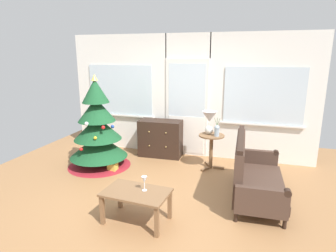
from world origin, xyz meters
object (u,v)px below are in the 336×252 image
flower_vase (217,130)px  gift_box (113,167)px  side_table (211,145)px  table_lamp (209,119)px  christmas_tree (98,133)px  wine_glass (144,180)px  settee_sofa (252,174)px  dresser_cabinet (160,138)px  coffee_table (136,196)px

flower_vase → gift_box: 2.06m
side_table → table_lamp: table_lamp is taller
christmas_tree → wine_glass: 2.18m
table_lamp → gift_box: bearing=-156.6°
wine_glass → christmas_tree: bearing=135.9°
settee_sofa → side_table: size_ratio=2.43×
table_lamp → dresser_cabinet: bearing=163.0°
dresser_cabinet → table_lamp: 1.26m
dresser_cabinet → wine_glass: size_ratio=4.70×
dresser_cabinet → coffee_table: dresser_cabinet is taller
side_table → gift_box: (-1.74, -0.69, -0.39)m
settee_sofa → gift_box: (-2.50, 0.30, -0.30)m
settee_sofa → side_table: bearing=128.0°
side_table → coffee_table: side_table is taller
settee_sofa → wine_glass: settee_sofa is taller
wine_glass → side_table: bearing=75.0°
table_lamp → side_table: bearing=-33.7°
settee_sofa → side_table: 1.25m
dresser_cabinet → settee_sofa: settee_sofa is taller
dresser_cabinet → gift_box: (-0.59, -1.06, -0.31)m
dresser_cabinet → side_table: bearing=-18.0°
settee_sofa → flower_vase: bearing=125.9°
side_table → wine_glass: side_table is taller
dresser_cabinet → side_table: (1.14, -0.37, 0.08)m
flower_vase → coffee_table: 2.21m
settee_sofa → table_lamp: 1.43m
side_table → table_lamp: size_ratio=1.51×
side_table → flower_vase: (0.10, -0.06, 0.31)m
coffee_table → gift_box: bearing=127.8°
flower_vase → settee_sofa: bearing=-54.1°
flower_vase → gift_box: bearing=-161.2°
christmas_tree → flower_vase: christmas_tree is taller
dresser_cabinet → table_lamp: bearing=-17.0°
dresser_cabinet → settee_sofa: (1.91, -1.35, -0.01)m
settee_sofa → gift_box: 2.54m
christmas_tree → side_table: christmas_tree is taller
christmas_tree → gift_box: bearing=-23.7°
settee_sofa → wine_glass: (-1.32, -1.06, 0.19)m
coffee_table → wine_glass: size_ratio=4.48×
christmas_tree → table_lamp: bearing=15.3°
settee_sofa → wine_glass: 1.70m
dresser_cabinet → coffee_table: 2.52m
dresser_cabinet → table_lamp: table_lamp is taller
wine_glass → gift_box: (-1.19, 1.35, -0.49)m
table_lamp → gift_box: size_ratio=2.74×
settee_sofa → gift_box: size_ratio=10.03×
side_table → table_lamp: 0.48m
flower_vase → gift_box: size_ratio=2.18×
christmas_tree → table_lamp: (2.05, 0.56, 0.28)m
settee_sofa → wine_glass: bearing=-141.2°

